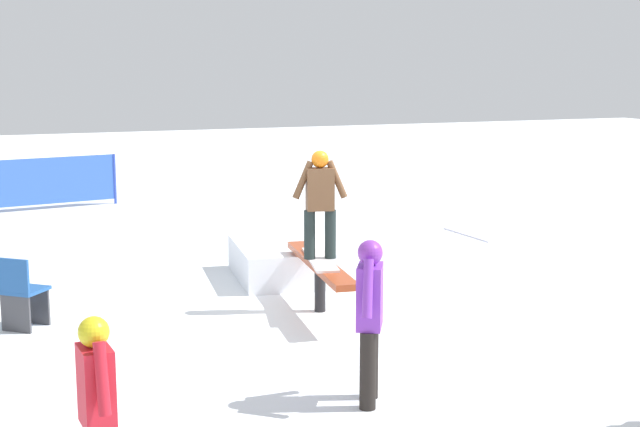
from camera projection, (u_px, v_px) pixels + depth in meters
name	position (u px, v px, depth m)	size (l,w,h in m)	color
ground_plane	(320.00, 311.00, 11.25)	(60.00, 60.00, 0.00)	white
rail_feature	(320.00, 268.00, 11.15)	(2.55, 0.59, 0.65)	black
snow_kicker_ramp	(289.00, 261.00, 12.96)	(1.80, 1.50, 0.51)	white
main_rider_on_rail	(320.00, 206.00, 11.02)	(1.38, 0.69, 1.38)	white
bystander_red	(97.00, 409.00, 5.95)	(0.59, 0.22, 1.46)	yellow
bystander_purple	(370.00, 313.00, 8.09)	(0.64, 0.41, 1.54)	black
loose_snowboard_white	(471.00, 234.00, 16.17)	(1.43, 0.28, 0.02)	white
folding_chair	(22.00, 295.00, 10.43)	(0.62, 0.62, 0.88)	#3F3F44
safety_fence	(28.00, 183.00, 18.71)	(0.65, 3.74, 1.10)	blue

